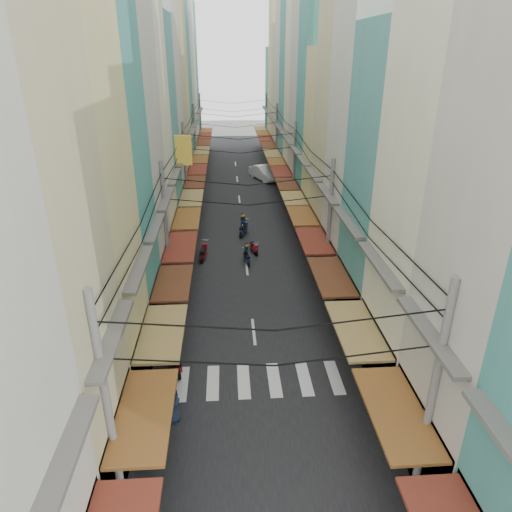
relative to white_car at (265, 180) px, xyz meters
name	(u,v)px	position (x,y,z in m)	size (l,w,h in m)	color
ground	(252,312)	(-3.19, -29.57, 0.00)	(160.00, 160.00, 0.00)	slate
road	(240,205)	(-3.19, -9.57, 0.01)	(10.00, 80.00, 0.02)	black
sidewalk_left	(173,207)	(-9.69, -9.57, 0.03)	(3.00, 80.00, 0.06)	gray
sidewalk_right	(306,204)	(3.31, -9.57, 0.03)	(3.00, 80.00, 0.06)	gray
crosswalk	(259,380)	(-3.19, -35.57, 0.03)	(7.55, 2.40, 0.01)	silver
building_row_left	(142,105)	(-11.11, -13.01, 9.78)	(7.80, 67.67, 23.70)	beige
building_row_right	(335,109)	(4.72, -13.12, 9.41)	(7.80, 68.98, 22.59)	teal
utility_poles	(241,147)	(-3.19, -14.56, 6.59)	(10.20, 66.13, 8.20)	slate
white_car	(265,180)	(0.00, 0.00, 0.00)	(5.77, 2.26, 2.04)	white
bicycle	(365,288)	(4.15, -27.11, 0.00)	(0.60, 1.61, 1.11)	black
moving_scooters	(228,261)	(-4.51, -23.60, 0.53)	(4.85, 18.86, 1.92)	black
parked_scooters	(345,331)	(1.54, -32.48, 0.47)	(13.07, 13.70, 0.99)	black
pedestrians	(191,271)	(-6.84, -25.98, 1.01)	(13.91, 26.64, 2.12)	black
market_umbrella	(406,334)	(3.54, -35.28, 2.05)	(2.21, 2.21, 2.33)	#B2B2B7
traffic_sign	(361,306)	(2.02, -33.07, 2.26)	(0.10, 0.68, 3.08)	slate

